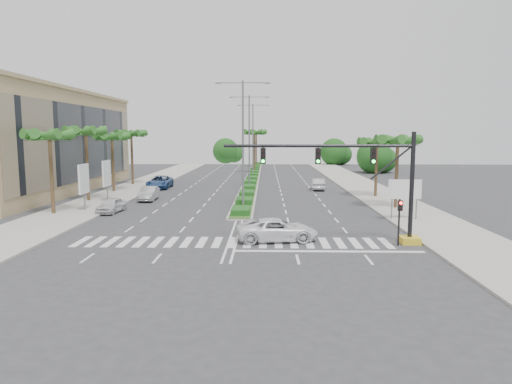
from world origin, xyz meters
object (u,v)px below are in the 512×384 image
car_right (318,184)px  car_parked_b (149,194)px  car_parked_c (160,182)px  car_parked_a (111,205)px  car_parked_d (164,182)px  car_crossing (277,230)px

car_right → car_parked_b: bearing=31.5°
car_parked_b → car_right: 21.69m
car_parked_c → car_right: bearing=-4.3°
car_parked_a → car_right: size_ratio=0.89×
car_parked_c → car_parked_d: bearing=88.8°
car_parked_d → car_crossing: (14.75, -31.95, 0.09)m
car_crossing → car_right: 29.08m
car_parked_b → car_parked_d: 13.51m
car_parked_b → car_crossing: car_crossing is taller
car_right → car_parked_d: bearing=-5.4°
car_crossing → car_right: car_crossing is taller
car_parked_a → car_parked_c: size_ratio=0.67×
car_right → car_crossing: bearing=82.5°
car_parked_c → car_crossing: size_ratio=1.11×
car_parked_c → car_crossing: 33.06m
car_parked_a → car_crossing: bearing=-30.0°
car_parked_a → car_parked_c: bearing=95.9°
car_parked_b → car_parked_d: bearing=93.3°
car_parked_b → car_crossing: 22.83m
car_parked_b → car_parked_d: size_ratio=1.00×
car_crossing → car_parked_c: bearing=19.5°
car_crossing → car_right: (5.92, 28.48, -0.01)m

